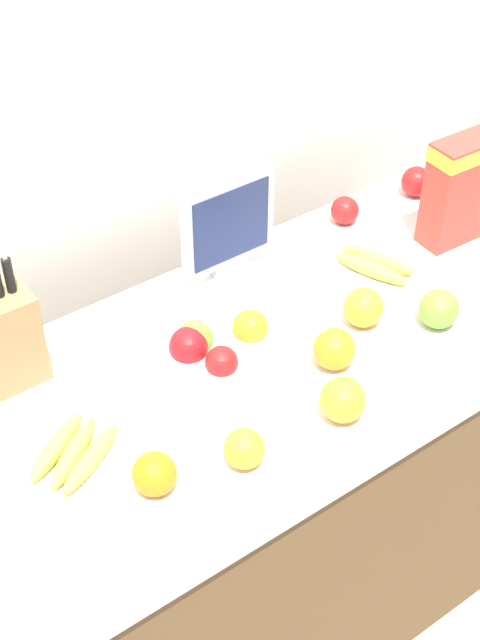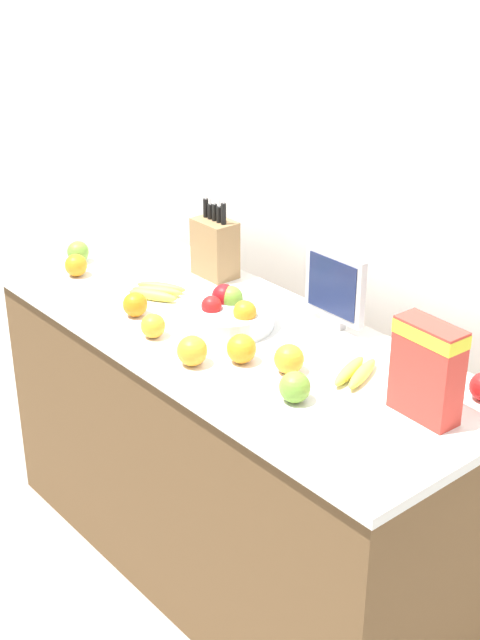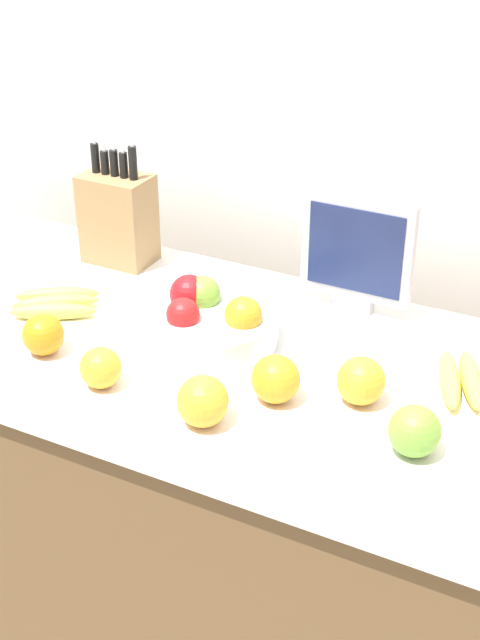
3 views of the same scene
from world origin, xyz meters
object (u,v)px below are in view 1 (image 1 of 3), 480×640
object	(u,v)px
apple_leftmost	(416,182)
orange_mid_right	(244,449)
apple_middle	(345,210)
orange_back_center	(343,400)
fruit_bowl	(211,359)
banana_bunch_right	(374,264)
cereal_box	(464,184)
orange_front_center	(334,349)
banana_bunch_left	(74,453)
orange_by_cereal	(155,474)
apple_rightmost	(439,309)
orange_front_left	(363,307)
small_monitor	(228,225)

from	to	relation	value
apple_leftmost	orange_mid_right	distance (m)	0.96
apple_middle	orange_back_center	size ratio (longest dim) A/B	0.78
fruit_bowl	banana_bunch_right	distance (m)	0.49
cereal_box	orange_front_center	world-z (taller)	cereal_box
orange_mid_right	orange_back_center	size ratio (longest dim) A/B	0.85
banana_bunch_left	orange_front_center	world-z (taller)	orange_front_center
orange_by_cereal	orange_front_center	size ratio (longest dim) A/B	0.93
apple_rightmost	orange_front_center	bearing A→B (deg)	172.60
orange_back_center	orange_front_center	xyz separation A→B (m)	(0.08, 0.12, -0.00)
fruit_bowl	banana_bunch_left	distance (m)	0.32
banana_bunch_right	apple_middle	size ratio (longest dim) A/B	2.90
apple_rightmost	orange_back_center	world-z (taller)	orange_back_center
orange_mid_right	cereal_box	bearing A→B (deg)	18.47
apple_rightmost	orange_front_center	size ratio (longest dim) A/B	0.99
apple_rightmost	orange_front_left	size ratio (longest dim) A/B	0.99
fruit_bowl	orange_mid_right	bearing A→B (deg)	-109.62
banana_bunch_left	orange_front_center	size ratio (longest dim) A/B	2.39
cereal_box	banana_bunch_right	distance (m)	0.27
orange_mid_right	orange_front_center	xyz separation A→B (m)	(0.29, 0.10, 0.01)
orange_by_cereal	orange_back_center	world-z (taller)	orange_back_center
banana_bunch_left	orange_mid_right	world-z (taller)	orange_mid_right
fruit_bowl	orange_front_center	size ratio (longest dim) A/B	3.54
orange_mid_right	banana_bunch_right	bearing A→B (deg)	26.50
banana_bunch_left	orange_front_center	bearing A→B (deg)	-8.93
small_monitor	fruit_bowl	xyz separation A→B (m)	(-0.21, -0.25, -0.09)
small_monitor	banana_bunch_right	bearing A→B (deg)	-34.46
small_monitor	banana_bunch_left	size ratio (longest dim) A/B	1.19
fruit_bowl	apple_leftmost	size ratio (longest dim) A/B	3.95
orange_by_cereal	orange_front_center	xyz separation A→B (m)	(0.45, 0.06, 0.00)
apple_leftmost	orange_front_left	world-z (taller)	orange_front_left
apple_rightmost	orange_back_center	size ratio (longest dim) A/B	0.96
orange_front_left	orange_mid_right	bearing A→B (deg)	-159.02
banana_bunch_right	apple_rightmost	size ratio (longest dim) A/B	2.36
banana_bunch_left	apple_leftmost	bearing A→B (deg)	13.73
apple_leftmost	orange_mid_right	world-z (taller)	apple_leftmost
small_monitor	orange_mid_right	size ratio (longest dim) A/B	3.24
fruit_bowl	apple_middle	distance (m)	0.60
small_monitor	orange_mid_right	xyz separation A→B (m)	(-0.29, -0.46, -0.09)
orange_back_center	fruit_bowl	bearing A→B (deg)	120.06
cereal_box	orange_back_center	bearing A→B (deg)	-151.83
apple_rightmost	orange_by_cereal	xyz separation A→B (m)	(-0.70, -0.02, -0.00)
small_monitor	fruit_bowl	bearing A→B (deg)	-131.17
fruit_bowl	cereal_box	bearing A→B (deg)	4.01
banana_bunch_left	orange_front_center	xyz separation A→B (m)	(0.53, -0.08, 0.03)
cereal_box	orange_front_left	xyz separation A→B (m)	(-0.38, -0.11, -0.10)
apple_rightmost	orange_mid_right	xyz separation A→B (m)	(-0.54, -0.07, -0.00)
banana_bunch_right	apple_leftmost	xyz separation A→B (m)	(0.29, 0.17, 0.02)
fruit_bowl	apple_leftmost	distance (m)	0.81
apple_middle	apple_rightmost	bearing A→B (deg)	-102.40
banana_bunch_left	apple_rightmost	distance (m)	0.79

